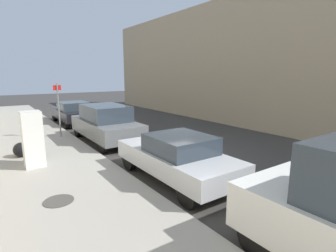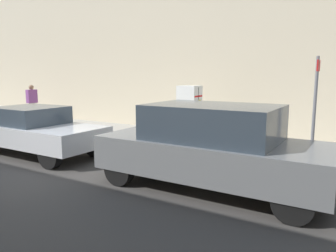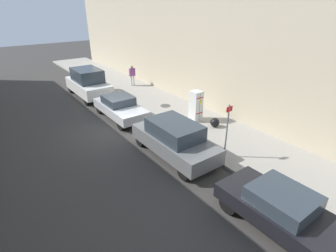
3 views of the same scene
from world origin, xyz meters
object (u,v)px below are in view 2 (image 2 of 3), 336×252
object	(u,v)px
pedestrian_walking_far	(32,100)
parked_suv_gray	(212,146)
street_sign_post	(315,109)
trash_bag	(232,136)
parked_sedan_silver	(35,130)
discarded_refrigerator	(189,114)

from	to	relation	value
pedestrian_walking_far	parked_suv_gray	xyz separation A→B (m)	(3.97, 11.12, -0.25)
street_sign_post	pedestrian_walking_far	xyz separation A→B (m)	(-2.28, -12.77, -0.45)
trash_bag	pedestrian_walking_far	xyz separation A→B (m)	(-0.32, -10.21, 0.73)
parked_suv_gray	trash_bag	bearing A→B (deg)	-165.92
trash_bag	parked_sedan_silver	distance (m)	5.96
discarded_refrigerator	street_sign_post	bearing A→B (deg)	66.72
parked_sedan_silver	pedestrian_walking_far	bearing A→B (deg)	-125.80
discarded_refrigerator	pedestrian_walking_far	bearing A→B (deg)	-93.74
street_sign_post	parked_sedan_silver	xyz separation A→B (m)	(1.69, -7.27, -0.85)
discarded_refrigerator	street_sign_post	distance (m)	4.34
pedestrian_walking_far	street_sign_post	bearing A→B (deg)	-3.17
parked_sedan_silver	parked_suv_gray	xyz separation A→B (m)	(0.00, 5.62, 0.16)
discarded_refrigerator	parked_suv_gray	distance (m)	4.11
street_sign_post	trash_bag	world-z (taller)	street_sign_post
discarded_refrigerator	parked_sedan_silver	xyz separation A→B (m)	(3.39, -3.31, -0.33)
discarded_refrigerator	parked_sedan_silver	size ratio (longest dim) A/B	0.42
trash_bag	street_sign_post	bearing A→B (deg)	52.57
discarded_refrigerator	parked_suv_gray	xyz separation A→B (m)	(3.39, 2.31, -0.17)
pedestrian_walking_far	parked_suv_gray	world-z (taller)	pedestrian_walking_far
discarded_refrigerator	trash_bag	bearing A→B (deg)	100.46
discarded_refrigerator	parked_sedan_silver	distance (m)	4.75
street_sign_post	parked_suv_gray	size ratio (longest dim) A/B	0.55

